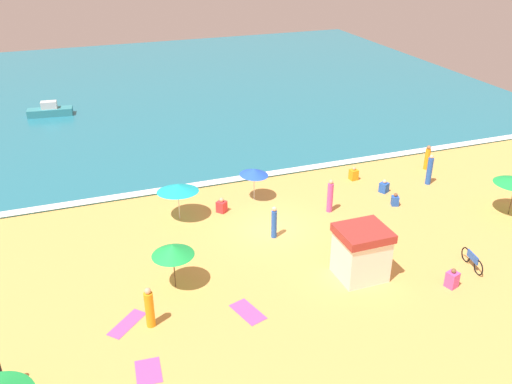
{
  "coord_description": "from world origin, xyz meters",
  "views": [
    {
      "loc": [
        -9.28,
        -22.99,
        14.53
      ],
      "look_at": [
        0.1,
        2.83,
        0.8
      ],
      "focal_mm": 38.48,
      "sensor_mm": 36.0,
      "label": 1
    }
  ],
  "objects_px": {
    "beach_umbrella_5": "(173,250)",
    "beachgoer_6": "(384,187)",
    "lifeguard_cabana": "(361,252)",
    "beachgoer_2": "(427,158)",
    "beachgoer_8": "(354,174)",
    "small_boat_0": "(50,111)",
    "beachgoer_5": "(452,279)",
    "beachgoer_10": "(222,206)",
    "beachgoer_11": "(430,170)",
    "beach_umbrella_3": "(178,188)",
    "beachgoer_0": "(274,223)",
    "beachgoer_7": "(330,196)",
    "parked_bicycle": "(472,260)",
    "beachgoer_9": "(150,308)",
    "beach_umbrella_2": "(254,172)",
    "beachgoer_4": "(395,200)"
  },
  "relations": [
    {
      "from": "beachgoer_4",
      "to": "beachgoer_11",
      "type": "distance_m",
      "value": 3.91
    },
    {
      "from": "lifeguard_cabana",
      "to": "beachgoer_5",
      "type": "xyz_separation_m",
      "value": [
        3.39,
        -2.12,
        -0.85
      ]
    },
    {
      "from": "parked_bicycle",
      "to": "beach_umbrella_5",
      "type": "bearing_deg",
      "value": 166.43
    },
    {
      "from": "beachgoer_7",
      "to": "beachgoer_4",
      "type": "bearing_deg",
      "value": -9.44
    },
    {
      "from": "beach_umbrella_5",
      "to": "beachgoer_6",
      "type": "xyz_separation_m",
      "value": [
        13.64,
        4.98,
        -1.57
      ]
    },
    {
      "from": "beachgoer_0",
      "to": "beachgoer_5",
      "type": "relative_size",
      "value": 1.85
    },
    {
      "from": "beachgoer_2",
      "to": "beachgoer_11",
      "type": "relative_size",
      "value": 0.85
    },
    {
      "from": "beachgoer_9",
      "to": "beach_umbrella_2",
      "type": "bearing_deg",
      "value": 49.64
    },
    {
      "from": "beach_umbrella_2",
      "to": "beachgoer_6",
      "type": "distance_m",
      "value": 7.87
    },
    {
      "from": "beach_umbrella_5",
      "to": "small_boat_0",
      "type": "xyz_separation_m",
      "value": [
        -4.56,
        26.28,
        -1.4
      ]
    },
    {
      "from": "parked_bicycle",
      "to": "beachgoer_11",
      "type": "relative_size",
      "value": 0.95
    },
    {
      "from": "lifeguard_cabana",
      "to": "beach_umbrella_3",
      "type": "xyz_separation_m",
      "value": [
        -6.47,
        8.0,
        0.59
      ]
    },
    {
      "from": "beachgoer_10",
      "to": "beachgoer_11",
      "type": "bearing_deg",
      "value": -3.91
    },
    {
      "from": "beachgoer_4",
      "to": "beachgoer_10",
      "type": "distance_m",
      "value": 9.76
    },
    {
      "from": "beachgoer_2",
      "to": "beachgoer_4",
      "type": "relative_size",
      "value": 2.11
    },
    {
      "from": "beachgoer_10",
      "to": "beachgoer_5",
      "type": "bearing_deg",
      "value": -53.28
    },
    {
      "from": "beach_umbrella_5",
      "to": "beachgoer_8",
      "type": "relative_size",
      "value": 2.9
    },
    {
      "from": "beachgoer_2",
      "to": "beachgoer_8",
      "type": "relative_size",
      "value": 1.92
    },
    {
      "from": "beachgoer_2",
      "to": "beachgoer_5",
      "type": "height_order",
      "value": "beachgoer_2"
    },
    {
      "from": "beachgoer_9",
      "to": "beachgoer_8",
      "type": "bearing_deg",
      "value": 33.2
    },
    {
      "from": "beachgoer_8",
      "to": "lifeguard_cabana",
      "type": "bearing_deg",
      "value": -117.57
    },
    {
      "from": "beach_umbrella_2",
      "to": "beachgoer_7",
      "type": "xyz_separation_m",
      "value": [
        3.43,
        -2.76,
        -0.82
      ]
    },
    {
      "from": "beach_umbrella_3",
      "to": "beachgoer_0",
      "type": "relative_size",
      "value": 1.59
    },
    {
      "from": "beachgoer_5",
      "to": "beachgoer_6",
      "type": "relative_size",
      "value": 1.16
    },
    {
      "from": "beach_umbrella_2",
      "to": "beachgoer_7",
      "type": "relative_size",
      "value": 1.16
    },
    {
      "from": "lifeguard_cabana",
      "to": "beachgoer_5",
      "type": "height_order",
      "value": "lifeguard_cabana"
    },
    {
      "from": "beachgoer_9",
      "to": "beach_umbrella_3",
      "type": "bearing_deg",
      "value": 69.69
    },
    {
      "from": "beachgoer_0",
      "to": "beachgoer_2",
      "type": "xyz_separation_m",
      "value": [
        12.38,
        4.53,
        -0.07
      ]
    },
    {
      "from": "beachgoer_4",
      "to": "lifeguard_cabana",
      "type": "bearing_deg",
      "value": -134.83
    },
    {
      "from": "beachgoer_9",
      "to": "beachgoer_10",
      "type": "xyz_separation_m",
      "value": [
        5.38,
        8.12,
        -0.5
      ]
    },
    {
      "from": "beach_umbrella_3",
      "to": "small_boat_0",
      "type": "xyz_separation_m",
      "value": [
        -6.11,
        20.31,
        -1.33
      ]
    },
    {
      "from": "beachgoer_6",
      "to": "small_boat_0",
      "type": "xyz_separation_m",
      "value": [
        -18.19,
        21.3,
        0.17
      ]
    },
    {
      "from": "lifeguard_cabana",
      "to": "beachgoer_0",
      "type": "height_order",
      "value": "lifeguard_cabana"
    },
    {
      "from": "beachgoer_5",
      "to": "lifeguard_cabana",
      "type": "bearing_deg",
      "value": 148.0
    },
    {
      "from": "parked_bicycle",
      "to": "beach_umbrella_3",
      "type": "bearing_deg",
      "value": 141.91
    },
    {
      "from": "beachgoer_11",
      "to": "small_boat_0",
      "type": "xyz_separation_m",
      "value": [
        -21.33,
        21.24,
        -0.4
      ]
    },
    {
      "from": "beachgoer_0",
      "to": "beachgoer_9",
      "type": "distance_m",
      "value": 8.47
    },
    {
      "from": "beachgoer_10",
      "to": "beachgoer_11",
      "type": "xyz_separation_m",
      "value": [
        12.87,
        -0.88,
        0.55
      ]
    },
    {
      "from": "beachgoer_2",
      "to": "beachgoer_11",
      "type": "xyz_separation_m",
      "value": [
        -1.23,
        -1.92,
        0.13
      ]
    },
    {
      "from": "parked_bicycle",
      "to": "beachgoer_10",
      "type": "height_order",
      "value": "beachgoer_10"
    },
    {
      "from": "beachgoer_0",
      "to": "beachgoer_7",
      "type": "distance_m",
      "value": 4.18
    },
    {
      "from": "beachgoer_8",
      "to": "small_boat_0",
      "type": "xyz_separation_m",
      "value": [
        -17.36,
        19.15,
        0.15
      ]
    },
    {
      "from": "beach_umbrella_3",
      "to": "beachgoer_8",
      "type": "bearing_deg",
      "value": 5.89
    },
    {
      "from": "beachgoer_11",
      "to": "beachgoer_0",
      "type": "bearing_deg",
      "value": -166.82
    },
    {
      "from": "beachgoer_9",
      "to": "beachgoer_11",
      "type": "distance_m",
      "value": 19.63
    },
    {
      "from": "beachgoer_0",
      "to": "beachgoer_6",
      "type": "distance_m",
      "value": 8.43
    },
    {
      "from": "beachgoer_2",
      "to": "beachgoer_10",
      "type": "relative_size",
      "value": 1.91
    },
    {
      "from": "beach_umbrella_2",
      "to": "beachgoer_0",
      "type": "bearing_deg",
      "value": -96.26
    },
    {
      "from": "lifeguard_cabana",
      "to": "beachgoer_2",
      "type": "relative_size",
      "value": 1.5
    },
    {
      "from": "beachgoer_0",
      "to": "beachgoer_4",
      "type": "bearing_deg",
      "value": 6.51
    }
  ]
}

